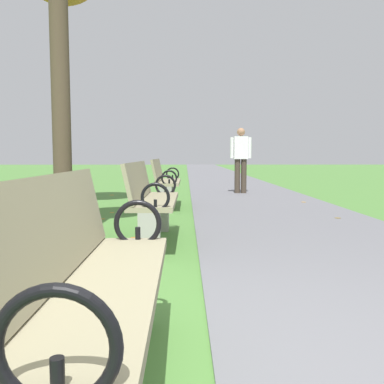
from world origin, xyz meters
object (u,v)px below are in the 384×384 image
object	(u,v)px
park_bench_2	(151,200)
pedestrian_walking	(241,157)
park_bench_3	(165,181)
park_bench_1	(87,283)

from	to	relation	value
park_bench_2	pedestrian_walking	xyz separation A→B (m)	(1.76, 5.86, 0.44)
pedestrian_walking	park_bench_3	bearing A→B (deg)	-122.82
pedestrian_walking	park_bench_1	bearing A→B (deg)	-101.24
park_bench_1	park_bench_2	size ratio (longest dim) A/B	1.00
park_bench_1	park_bench_3	xyz separation A→B (m)	(0.00, 6.12, 0.00)
park_bench_2	pedestrian_walking	distance (m)	6.14
park_bench_2	pedestrian_walking	bearing A→B (deg)	73.31
park_bench_1	park_bench_3	bearing A→B (deg)	90.00
pedestrian_walking	park_bench_2	bearing A→B (deg)	-106.69
park_bench_2	park_bench_3	xyz separation A→B (m)	(-0.00, 3.14, 0.00)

